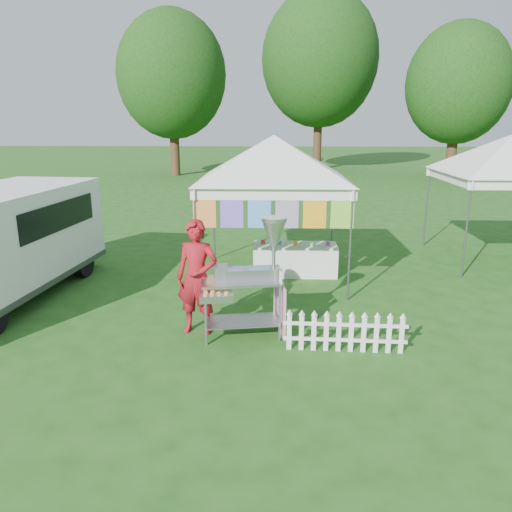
{
  "coord_description": "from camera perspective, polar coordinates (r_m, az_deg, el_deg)",
  "views": [
    {
      "loc": [
        -0.01,
        -6.84,
        3.28
      ],
      "look_at": [
        -0.28,
        1.15,
        1.1
      ],
      "focal_mm": 35.0,
      "sensor_mm": 36.0,
      "label": 1
    }
  ],
  "objects": [
    {
      "name": "picket_fence",
      "position": [
        7.45,
        10.12,
        -8.68
      ],
      "size": [
        1.8,
        0.11,
        0.56
      ],
      "rotation": [
        0.0,
        0.0,
        -0.05
      ],
      "color": "white",
      "rests_on": "ground"
    },
    {
      "name": "donut_cart",
      "position": [
        7.58,
        -0.2,
        -1.43
      ],
      "size": [
        1.36,
        1.11,
        1.88
      ],
      "rotation": [
        0.0,
        0.0,
        0.16
      ],
      "color": "gray",
      "rests_on": "ground"
    },
    {
      "name": "tree_left",
      "position": [
        31.52,
        -9.6,
        19.69
      ],
      "size": [
        6.4,
        6.4,
        9.53
      ],
      "color": "#3C2715",
      "rests_on": "ground"
    },
    {
      "name": "vendor",
      "position": [
        7.83,
        -6.75,
        -2.45
      ],
      "size": [
        0.73,
        0.54,
        1.83
      ],
      "primitive_type": "imported",
      "rotation": [
        0.0,
        0.0,
        -0.17
      ],
      "color": "maroon",
      "rests_on": "ground"
    },
    {
      "name": "ground",
      "position": [
        7.59,
        1.85,
        -10.37
      ],
      "size": [
        120.0,
        120.0,
        0.0
      ],
      "primitive_type": "plane",
      "color": "#224F16",
      "rests_on": "ground"
    },
    {
      "name": "canopy_main",
      "position": [
        10.34,
        2.04,
        13.62
      ],
      "size": [
        4.24,
        4.24,
        3.45
      ],
      "color": "#59595E",
      "rests_on": "ground"
    },
    {
      "name": "display_table",
      "position": [
        10.94,
        4.47,
        -0.4
      ],
      "size": [
        1.8,
        0.7,
        0.68
      ],
      "primitive_type": "cube",
      "color": "white",
      "rests_on": "ground"
    },
    {
      "name": "tree_right",
      "position": [
        30.59,
        22.12,
        17.75
      ],
      "size": [
        5.6,
        5.6,
        8.42
      ],
      "color": "#3C2715",
      "rests_on": "ground"
    },
    {
      "name": "tree_mid",
      "position": [
        35.18,
        7.33,
        21.42
      ],
      "size": [
        7.6,
        7.6,
        11.52
      ],
      "color": "#3C2715",
      "rests_on": "ground"
    },
    {
      "name": "cargo_van",
      "position": [
        10.46,
        -27.2,
        1.52
      ],
      "size": [
        2.45,
        5.09,
        2.04
      ],
      "rotation": [
        0.0,
        0.0,
        -0.1
      ],
      "color": "white",
      "rests_on": "ground"
    }
  ]
}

